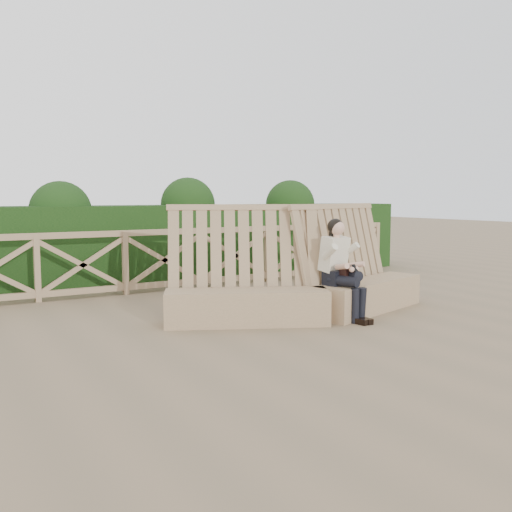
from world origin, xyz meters
TOP-DOWN VIEW (x-y plane):
  - ground at (0.00, 0.00)m, footprint 60.00×60.00m
  - bench at (0.93, 0.43)m, footprint 4.14×1.60m
  - woman at (1.22, 0.10)m, footprint 0.43×0.84m
  - guardrail at (0.00, 3.50)m, footprint 10.10×0.09m
  - hedge at (0.00, 4.70)m, footprint 12.00×1.20m

SIDE VIEW (x-z plane):
  - ground at x=0.00m, z-range 0.00..0.00m
  - bench at x=0.93m, z-range -0.40..1.19m
  - guardrail at x=0.00m, z-range 0.00..1.10m
  - woman at x=1.22m, z-range 0.06..1.43m
  - hedge at x=0.00m, z-range 0.00..1.50m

